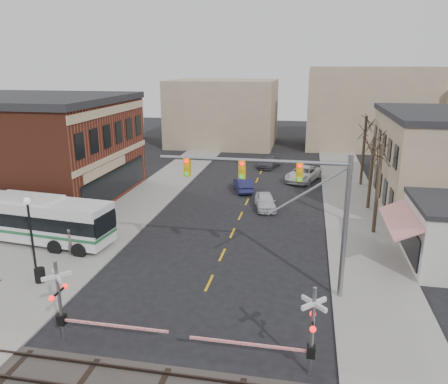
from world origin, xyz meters
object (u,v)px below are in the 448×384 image
(pedestrian_far, at_px, (93,225))
(street_lamp, at_px, (29,219))
(car_b, at_px, (243,184))
(transit_bus, at_px, (28,218))
(pedestrian_near, at_px, (71,242))
(car_a, at_px, (265,201))
(rr_crossing_east, at_px, (301,332))
(trash_bin, at_px, (40,275))
(rr_crossing_west, at_px, (68,304))
(car_c, at_px, (303,174))
(traffic_signal_mast, at_px, (293,195))
(car_d, at_px, (269,162))

(pedestrian_far, bearing_deg, street_lamp, -134.11)
(pedestrian_far, bearing_deg, car_b, 26.60)
(transit_bus, bearing_deg, pedestrian_near, -22.08)
(transit_bus, relative_size, street_lamp, 2.77)
(transit_bus, xyz_separation_m, pedestrian_near, (4.25, -1.72, -0.77))
(car_a, distance_m, car_b, 5.88)
(rr_crossing_east, distance_m, pedestrian_near, 17.55)
(transit_bus, bearing_deg, trash_bin, -51.73)
(rr_crossing_west, height_order, car_a, rr_crossing_west)
(rr_crossing_west, xyz_separation_m, car_b, (4.08, 26.18, -1.28))
(rr_crossing_west, xyz_separation_m, car_a, (6.84, 20.98, -1.27))
(street_lamp, xyz_separation_m, pedestrian_far, (1.19, 5.43, -2.32))
(car_a, distance_m, car_c, 10.86)
(street_lamp, xyz_separation_m, car_b, (10.10, 19.89, -2.70))
(rr_crossing_west, height_order, trash_bin, rr_crossing_west)
(pedestrian_near, bearing_deg, traffic_signal_mast, -92.06)
(traffic_signal_mast, xyz_separation_m, car_a, (-2.78, 14.56, -5.05))
(rr_crossing_east, distance_m, pedestrian_far, 19.33)
(rr_crossing_east, height_order, pedestrian_near, rr_crossing_east)
(rr_crossing_east, xyz_separation_m, car_b, (-6.29, 26.38, -1.28))
(rr_crossing_east, xyz_separation_m, car_d, (-4.66, 37.52, -1.28))
(trash_bin, xyz_separation_m, car_d, (10.41, 32.56, 0.16))
(car_a, bearing_deg, car_b, 106.22)
(car_b, distance_m, pedestrian_far, 16.99)
(rr_crossing_west, xyz_separation_m, street_lamp, (-6.02, 6.29, 1.42))
(pedestrian_far, bearing_deg, transit_bus, 166.94)
(trash_bin, bearing_deg, car_c, 61.15)
(car_b, bearing_deg, traffic_signal_mast, 87.97)
(car_a, xyz_separation_m, pedestrian_near, (-11.64, -12.41, 0.36))
(rr_crossing_east, bearing_deg, street_lamp, 158.39)
(rr_crossing_east, relative_size, street_lamp, 1.22)
(traffic_signal_mast, xyz_separation_m, street_lamp, (-15.63, -0.13, -2.36))
(car_b, height_order, car_d, car_d)
(car_a, xyz_separation_m, pedestrian_far, (-11.67, -9.26, 0.37))
(transit_bus, relative_size, traffic_signal_mast, 1.26)
(transit_bus, xyz_separation_m, rr_crossing_west, (9.05, -10.29, 0.14))
(street_lamp, bearing_deg, car_d, 69.29)
(rr_crossing_east, bearing_deg, pedestrian_far, 141.90)
(street_lamp, xyz_separation_m, car_d, (11.73, 31.03, -2.70))
(transit_bus, xyz_separation_m, pedestrian_far, (4.22, 1.43, -0.75))
(rr_crossing_west, relative_size, pedestrian_far, 2.94)
(street_lamp, bearing_deg, pedestrian_far, 77.63)
(transit_bus, bearing_deg, rr_crossing_west, -48.66)
(car_b, bearing_deg, pedestrian_near, 45.56)
(street_lamp, height_order, car_a, street_lamp)
(rr_crossing_west, height_order, rr_crossing_east, same)
(traffic_signal_mast, relative_size, rr_crossing_east, 1.81)
(traffic_signal_mast, relative_size, car_a, 2.46)
(car_c, xyz_separation_m, pedestrian_near, (-14.77, -22.81, 0.26))
(traffic_signal_mast, distance_m, pedestrian_far, 16.08)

